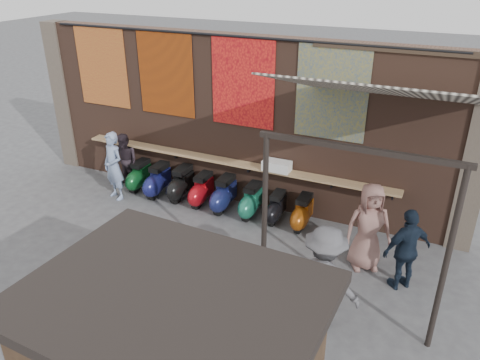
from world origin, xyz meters
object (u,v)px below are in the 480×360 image
(scooter_stool_2, at_px, (181,184))
(diner_right, at_px, (125,161))
(shopper_navy, at_px, (407,250))
(scooter_stool_7, at_px, (303,213))
(scooter_stool_4, at_px, (224,194))
(shopper_grey, at_px, (323,279))
(scooter_stool_0, at_px, (140,176))
(scooter_stool_6, at_px, (276,208))
(shopper_tan, at_px, (368,227))
(scooter_stool_3, at_px, (202,190))
(scooter_stool_1, at_px, (158,181))
(scooter_stool_5, at_px, (252,201))
(diner_left, at_px, (114,166))
(shelf_box, at_px, (277,166))

(scooter_stool_2, xyz_separation_m, diner_right, (-1.64, -0.03, 0.32))
(shopper_navy, bearing_deg, scooter_stool_7, -70.16)
(scooter_stool_2, bearing_deg, scooter_stool_4, -3.31)
(shopper_navy, bearing_deg, scooter_stool_2, -55.49)
(diner_right, height_order, shopper_grey, shopper_grey)
(scooter_stool_0, distance_m, diner_right, 0.52)
(scooter_stool_6, height_order, shopper_tan, shopper_tan)
(scooter_stool_4, distance_m, scooter_stool_7, 1.94)
(scooter_stool_0, bearing_deg, shopper_tan, -9.10)
(scooter_stool_3, height_order, scooter_stool_7, scooter_stool_3)
(scooter_stool_1, distance_m, scooter_stool_6, 3.17)
(shopper_grey, bearing_deg, scooter_stool_0, -20.52)
(scooter_stool_0, bearing_deg, scooter_stool_6, -0.93)
(scooter_stool_5, xyz_separation_m, shopper_grey, (2.46, -2.83, 0.54))
(scooter_stool_4, bearing_deg, scooter_stool_5, 0.31)
(scooter_stool_0, height_order, shopper_grey, shopper_grey)
(shopper_tan, bearing_deg, scooter_stool_6, 131.50)
(scooter_stool_1, bearing_deg, scooter_stool_0, 171.77)
(scooter_stool_2, bearing_deg, scooter_stool_6, -1.06)
(shopper_grey, bearing_deg, scooter_stool_1, -22.58)
(scooter_stool_5, relative_size, scooter_stool_7, 1.04)
(diner_left, height_order, diner_right, diner_left)
(scooter_stool_5, xyz_separation_m, scooter_stool_6, (0.61, 0.02, -0.04))
(shelf_box, height_order, scooter_stool_4, shelf_box)
(scooter_stool_4, distance_m, scooter_stool_5, 0.71)
(scooter_stool_2, relative_size, diner_left, 0.50)
(scooter_stool_7, distance_m, shopper_grey, 3.12)
(scooter_stool_1, height_order, diner_right, diner_right)
(scooter_stool_6, bearing_deg, diner_left, -171.81)
(scooter_stool_2, xyz_separation_m, shopper_tan, (4.72, -0.94, 0.48))
(scooter_stool_6, bearing_deg, shelf_box, 114.20)
(scooter_stool_3, xyz_separation_m, scooter_stool_7, (2.56, -0.03, -0.01))
(shopper_grey, bearing_deg, scooter_stool_5, -42.28)
(scooter_stool_1, height_order, shopper_navy, shopper_navy)
(scooter_stool_2, relative_size, diner_right, 0.59)
(scooter_stool_2, xyz_separation_m, shopper_grey, (4.39, -2.89, 0.52))
(scooter_stool_2, distance_m, shopper_tan, 4.84)
(scooter_stool_7, relative_size, diner_right, 0.54)
(scooter_stool_3, height_order, diner_right, diner_right)
(shelf_box, height_order, scooter_stool_0, shelf_box)
(scooter_stool_6, bearing_deg, scooter_stool_3, 179.76)
(scooter_stool_0, bearing_deg, diner_left, -112.14)
(scooter_stool_3, xyz_separation_m, shopper_tan, (4.12, -0.90, 0.50))
(scooter_stool_5, bearing_deg, scooter_stool_7, -0.17)
(diner_left, bearing_deg, scooter_stool_1, 48.89)
(scooter_stool_4, relative_size, scooter_stool_7, 1.10)
(scooter_stool_4, distance_m, diner_right, 2.89)
(diner_left, distance_m, shopper_grey, 6.33)
(scooter_stool_2, height_order, scooter_stool_5, scooter_stool_2)
(scooter_stool_0, bearing_deg, scooter_stool_2, -0.67)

